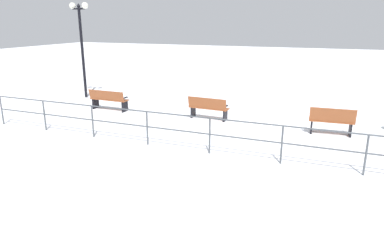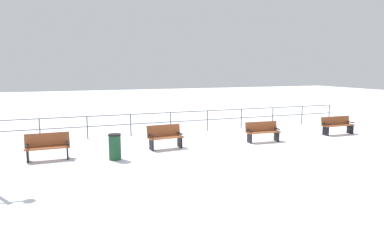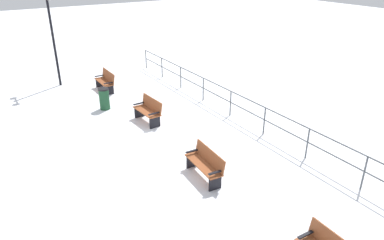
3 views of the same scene
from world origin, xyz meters
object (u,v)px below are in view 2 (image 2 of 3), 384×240
(bench_nearest, at_px, (48,146))
(trash_bin, at_px, (115,147))
(bench_fourth, at_px, (337,125))
(bench_third, at_px, (263,131))
(bench_second, at_px, (165,137))

(bench_nearest, bearing_deg, trash_bin, 68.64)
(bench_nearest, distance_m, bench_fourth, 13.16)
(bench_third, relative_size, trash_bin, 1.69)
(bench_second, relative_size, bench_fourth, 0.85)
(bench_nearest, xyz_separation_m, trash_bin, (0.85, 2.23, -0.02))
(bench_nearest, bearing_deg, bench_third, 88.85)
(bench_fourth, bearing_deg, bench_third, -86.22)
(bench_third, xyz_separation_m, bench_fourth, (-0.18, 4.38, 0.01))
(bench_second, height_order, bench_fourth, bench_second)
(bench_nearest, xyz_separation_m, bench_third, (0.10, 8.78, -0.02))
(bench_second, bearing_deg, bench_fourth, 85.65)
(trash_bin, bearing_deg, bench_nearest, -110.85)
(bench_third, distance_m, bench_fourth, 4.39)
(bench_third, relative_size, bench_fourth, 0.92)
(bench_second, bearing_deg, bench_nearest, -91.32)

